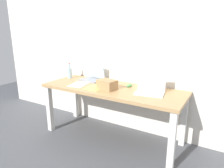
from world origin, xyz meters
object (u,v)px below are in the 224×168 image
at_px(laptop_right, 150,89).
at_px(cardboard_box, 107,85).
at_px(laptop_left, 93,77).
at_px(computer_mouse, 129,86).
at_px(desk, 112,94).
at_px(beer_bottle, 70,73).

bearing_deg(laptop_right, cardboard_box, -166.65).
distance_m(laptop_left, laptop_right, 1.00).
bearing_deg(laptop_right, computer_mouse, 159.38).
bearing_deg(computer_mouse, desk, -129.50).
bearing_deg(computer_mouse, beer_bottle, -168.36).
relative_size(desk, laptop_left, 5.45).
bearing_deg(desk, cardboard_box, -97.58).
bearing_deg(laptop_left, desk, -23.57).
xyz_separation_m(laptop_right, beer_bottle, (-1.38, 0.10, 0.03)).
distance_m(desk, laptop_right, 0.54).
height_order(beer_bottle, computer_mouse, beer_bottle).
height_order(desk, laptop_right, laptop_right).
distance_m(laptop_left, cardboard_box, 0.54).
distance_m(laptop_right, cardboard_box, 0.55).
bearing_deg(cardboard_box, beer_bottle, 164.63).
distance_m(laptop_right, beer_bottle, 1.38).
relative_size(desk, cardboard_box, 8.15).
bearing_deg(cardboard_box, laptop_right, 13.35).
bearing_deg(desk, laptop_left, 156.43).
xyz_separation_m(desk, beer_bottle, (-0.85, 0.13, 0.18)).
bearing_deg(laptop_right, beer_bottle, 175.72).
height_order(laptop_right, cardboard_box, laptop_right).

